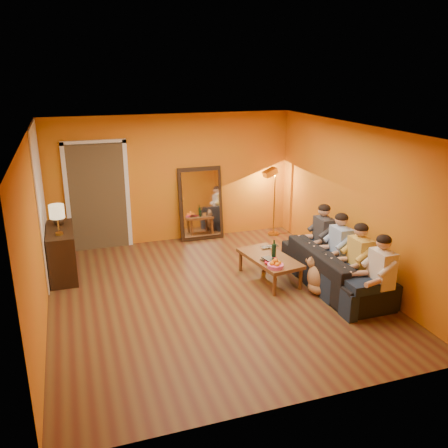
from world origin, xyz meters
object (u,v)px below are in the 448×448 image
object	(u,v)px
person_far_right	(323,238)
vase	(59,219)
dog	(318,275)
laptop	(271,248)
sideboard	(62,253)
table_lamp	(58,220)
sofa	(335,268)
person_far_left	(381,275)
mirror_frame	(201,204)
wine_bottle	(274,249)
coffee_table	(269,268)
person_mid_right	(340,249)
tumbler	(273,251)
person_mid_left	(359,261)
floor_lamp	(274,203)

from	to	relation	value
person_far_right	vase	size ratio (longest dim) A/B	6.28
dog	laptop	world-z (taller)	dog
sideboard	laptop	xyz separation A→B (m)	(3.50, -0.95, 0.01)
table_lamp	sofa	xyz separation A→B (m)	(4.24, -1.57, -0.78)
table_lamp	person_far_left	xyz separation A→B (m)	(4.37, -2.57, -0.49)
mirror_frame	person_far_left	bearing A→B (deg)	-68.20
table_lamp	wine_bottle	distance (m)	3.57
coffee_table	person_far_left	size ratio (longest dim) A/B	1.00
table_lamp	person_mid_right	xyz separation A→B (m)	(4.37, -1.47, -0.49)
sideboard	vase	xyz separation A→B (m)	(0.00, 0.25, 0.52)
dog	tumbler	world-z (taller)	dog
mirror_frame	coffee_table	size ratio (longest dim) A/B	1.25
tumbler	person_far_left	bearing A→B (deg)	-61.17
person_far_right	person_mid_right	bearing A→B (deg)	-90.00
table_lamp	wine_bottle	world-z (taller)	table_lamp
sofa	person_far_left	bearing A→B (deg)	-172.59
dog	coffee_table	bearing A→B (deg)	142.18
person_far_right	wine_bottle	bearing A→B (deg)	-172.67
coffee_table	person_mid_left	distance (m)	1.52
person_far_left	laptop	bearing A→B (deg)	114.38
person_far_left	person_mid_right	size ratio (longest dim) A/B	1.00
dog	laptop	distance (m)	1.10
mirror_frame	sideboard	world-z (taller)	mirror_frame
table_lamp	vase	xyz separation A→B (m)	(0.00, 0.55, -0.16)
person_far_left	laptop	distance (m)	2.12
sofa	floor_lamp	size ratio (longest dim) A/B	1.57
floor_lamp	vase	distance (m)	4.38
person_far_left	vase	xyz separation A→B (m)	(-4.37, 3.12, 0.34)
coffee_table	person_far_right	world-z (taller)	person_far_right
mirror_frame	sideboard	xyz separation A→B (m)	(-2.79, -1.08, -0.34)
table_lamp	coffee_table	world-z (taller)	table_lamp
person_mid_left	laptop	world-z (taller)	person_mid_left
dog	person_mid_right	world-z (taller)	person_mid_right
table_lamp	tumbler	distance (m)	3.61
person_far_left	tumbler	size ratio (longest dim) A/B	11.71
person_far_right	person_mid_left	bearing A→B (deg)	-90.00
sideboard	wine_bottle	distance (m)	3.63
wine_bottle	vase	xyz separation A→B (m)	(-3.37, 1.60, 0.37)
mirror_frame	vase	size ratio (longest dim) A/B	7.82
sofa	dog	bearing A→B (deg)	106.56
mirror_frame	dog	xyz separation A→B (m)	(1.07, -3.06, -0.46)
person_mid_right	person_far_right	distance (m)	0.55
mirror_frame	laptop	world-z (taller)	mirror_frame
wine_bottle	vase	world-z (taller)	vase
dog	person_mid_left	size ratio (longest dim) A/B	0.49
sideboard	tumbler	xyz separation A→B (m)	(3.44, -1.18, 0.04)
vase	person_far_right	bearing A→B (deg)	-18.59
person_mid_left	laptop	size ratio (longest dim) A/B	3.83
floor_lamp	tumbler	distance (m)	2.19
person_mid_left	tumbler	size ratio (longest dim) A/B	11.71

